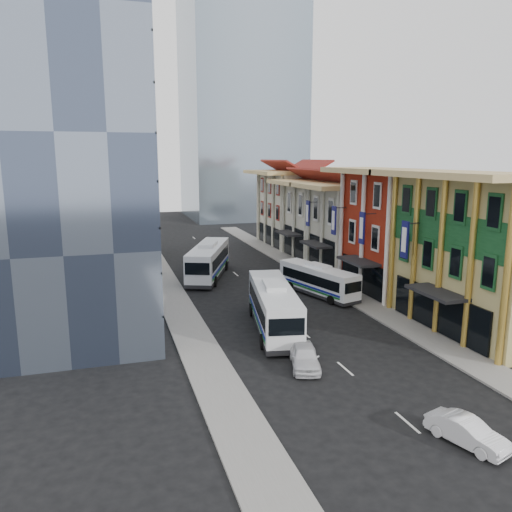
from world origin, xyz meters
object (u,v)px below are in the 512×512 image
object	(u,v)px
shophouse_tan	(486,255)
sedan_left	(305,356)
office_tower	(67,139)
bus_left_far	(209,260)
sedan_right	(467,432)
bus_right	(318,280)
bus_left_near	(274,306)

from	to	relation	value
shophouse_tan	sedan_left	distance (m)	17.52
shophouse_tan	office_tower	size ratio (longest dim) A/B	0.47
sedan_left	bus_left_far	bearing A→B (deg)	108.34
bus_left_far	sedan_right	distance (m)	37.26
bus_left_far	sedan_left	xyz separation A→B (m)	(0.91, -26.37, -1.28)
bus_left_far	sedan_right	world-z (taller)	bus_left_far
sedan_right	office_tower	bearing A→B (deg)	105.40
bus_left_far	bus_right	distance (m)	13.82
bus_left_near	sedan_right	xyz separation A→B (m)	(3.54, -18.06, -1.30)
bus_right	sedan_left	bearing A→B (deg)	-132.79
shophouse_tan	bus_left_far	bearing A→B (deg)	126.59
bus_left_far	bus_right	bearing A→B (deg)	-28.04
shophouse_tan	bus_right	bearing A→B (deg)	123.66
shophouse_tan	bus_left_near	size ratio (longest dim) A/B	1.15
bus_left_far	sedan_right	xyz separation A→B (m)	(4.89, -36.91, -1.38)
bus_left_far	bus_right	xyz separation A→B (m)	(8.85, -10.60, -0.44)
shophouse_tan	office_tower	world-z (taller)	office_tower
bus_left_near	bus_left_far	size ratio (longest dim) A/B	0.96
bus_right	sedan_left	distance (m)	17.68
shophouse_tan	sedan_right	world-z (taller)	shophouse_tan
bus_right	office_tower	bearing A→B (deg)	160.80
shophouse_tan	sedan_right	xyz separation A→B (m)	(-12.46, -13.55, -5.35)
shophouse_tan	sedan_left	bearing A→B (deg)	-169.64
bus_right	sedan_right	world-z (taller)	bus_right
shophouse_tan	bus_right	xyz separation A→B (m)	(-8.50, 12.77, -4.41)
shophouse_tan	bus_right	size ratio (longest dim) A/B	1.41
office_tower	bus_left_far	xyz separation A→B (m)	(13.65, 9.37, -12.97)
shophouse_tan	bus_left_near	world-z (taller)	shophouse_tan
office_tower	bus_left_near	xyz separation A→B (m)	(15.00, -9.49, -13.05)
bus_left_far	office_tower	bearing A→B (deg)	-123.43
bus_left_far	sedan_left	size ratio (longest dim) A/B	2.87
office_tower	bus_left_far	size ratio (longest dim) A/B	2.37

